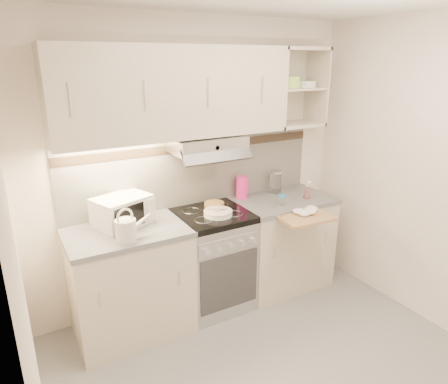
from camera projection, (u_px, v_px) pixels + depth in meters
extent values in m
plane|color=gray|center=(288.00, 382.00, 2.78)|extent=(3.00, 3.00, 0.00)
cube|color=silver|center=(196.00, 165.00, 3.55)|extent=(3.00, 0.04, 2.50)
cube|color=silver|center=(21.00, 281.00, 1.69)|extent=(0.04, 2.80, 2.50)
cube|color=silver|center=(197.00, 169.00, 3.55)|extent=(2.40, 0.02, 0.64)
cube|color=#33261B|center=(197.00, 147.00, 3.48)|extent=(2.40, 0.01, 0.08)
cube|color=beige|center=(175.00, 92.00, 3.08)|extent=(1.90, 0.34, 0.70)
cube|color=beige|center=(296.00, 87.00, 3.65)|extent=(0.50, 0.34, 0.70)
cylinder|color=#A5DA53|center=(290.00, 82.00, 3.59)|extent=(0.19, 0.19, 0.10)
cylinder|color=white|center=(307.00, 84.00, 3.69)|extent=(0.18, 0.18, 0.06)
cube|color=#B7B7BC|center=(206.00, 144.00, 3.31)|extent=(0.60, 0.40, 0.12)
cube|color=beige|center=(131.00, 284.00, 3.20)|extent=(0.90, 0.60, 0.86)
cube|color=slate|center=(126.00, 232.00, 3.06)|extent=(0.92, 0.62, 0.04)
cube|color=beige|center=(280.00, 243.00, 3.91)|extent=(0.90, 0.60, 0.86)
cube|color=slate|center=(282.00, 200.00, 3.77)|extent=(0.92, 0.62, 0.04)
cube|color=#B7B7BC|center=(213.00, 262.00, 3.56)|extent=(0.60, 0.58, 0.85)
cube|color=black|center=(212.00, 215.00, 3.42)|extent=(0.60, 0.60, 0.05)
cube|color=silver|center=(122.00, 211.00, 3.13)|extent=(0.49, 0.43, 0.23)
cube|color=black|center=(128.00, 217.00, 3.00)|extent=(0.26, 0.11, 0.18)
cylinder|color=silver|center=(126.00, 230.00, 2.85)|extent=(0.15, 0.15, 0.16)
cone|color=silver|center=(139.00, 223.00, 2.92)|extent=(0.21, 0.09, 0.12)
torus|color=silver|center=(125.00, 217.00, 2.82)|extent=(0.13, 0.05, 0.13)
cylinder|color=white|center=(218.00, 215.00, 3.34)|extent=(0.24, 0.24, 0.01)
cylinder|color=white|center=(218.00, 213.00, 3.34)|extent=(0.24, 0.24, 0.01)
cylinder|color=white|center=(218.00, 211.00, 3.33)|extent=(0.24, 0.24, 0.01)
cube|color=silver|center=(218.00, 210.00, 3.33)|extent=(0.15, 0.07, 0.01)
cylinder|color=tan|center=(214.00, 205.00, 3.53)|extent=(0.17, 0.17, 0.04)
cylinder|color=#FF278D|center=(242.00, 187.00, 3.74)|extent=(0.10, 0.10, 0.21)
cube|color=#FF278D|center=(247.00, 184.00, 3.74)|extent=(0.02, 0.03, 0.09)
cylinder|color=silver|center=(275.00, 183.00, 3.89)|extent=(0.11, 0.11, 0.20)
cylinder|color=#B7B7BC|center=(276.00, 172.00, 3.85)|extent=(0.12, 0.12, 0.02)
cylinder|color=silver|center=(281.00, 201.00, 3.57)|extent=(0.06, 0.06, 0.08)
cylinder|color=teal|center=(282.00, 196.00, 3.55)|extent=(0.07, 0.07, 0.02)
cone|color=pink|center=(307.00, 192.00, 3.75)|extent=(0.07, 0.07, 0.11)
cube|color=tan|center=(302.00, 216.00, 3.42)|extent=(0.47, 0.43, 0.02)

